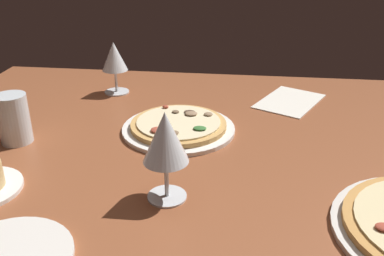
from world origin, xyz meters
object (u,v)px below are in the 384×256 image
(wine_glass_near, at_px, (165,140))
(paper_menu, at_px, (290,101))
(pizza_main, at_px, (179,126))
(wine_glass_far, at_px, (114,58))
(water_glass, at_px, (14,121))

(wine_glass_near, bearing_deg, paper_menu, -117.15)
(wine_glass_near, distance_m, paper_menu, 0.59)
(pizza_main, bearing_deg, wine_glass_far, -47.28)
(wine_glass_far, bearing_deg, pizza_main, 132.72)
(water_glass, bearing_deg, paper_menu, -152.74)
(water_glass, bearing_deg, wine_glass_far, -111.31)
(pizza_main, xyz_separation_m, paper_menu, (-0.29, -0.23, -0.01))
(wine_glass_far, height_order, water_glass, wine_glass_far)
(wine_glass_far, distance_m, paper_menu, 0.52)
(wine_glass_far, bearing_deg, water_glass, 68.69)
(wine_glass_far, distance_m, wine_glass_near, 0.58)
(pizza_main, bearing_deg, water_glass, 15.84)
(wine_glass_far, distance_m, water_glass, 0.38)
(wine_glass_near, height_order, paper_menu, wine_glass_near)
(wine_glass_far, bearing_deg, paper_menu, 178.45)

